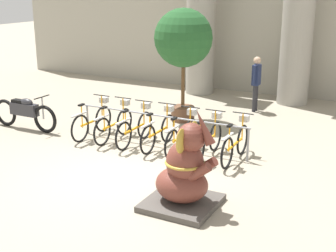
{
  "coord_description": "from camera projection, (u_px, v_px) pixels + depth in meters",
  "views": [
    {
      "loc": [
        4.89,
        -7.3,
        3.72
      ],
      "look_at": [
        0.77,
        0.58,
        1.0
      ],
      "focal_mm": 50.0,
      "sensor_mm": 36.0,
      "label": 1
    }
  ],
  "objects": [
    {
      "name": "building_facade",
      "position": [
        257.0,
        5.0,
        15.85
      ],
      "size": [
        20.0,
        0.2,
        6.0
      ],
      "color": "#A39E8E",
      "rests_on": "ground_plane"
    },
    {
      "name": "potted_tree",
      "position": [
        183.0,
        41.0,
        12.61
      ],
      "size": [
        1.59,
        1.59,
        3.11
      ],
      "color": "brown",
      "rests_on": "ground_plane"
    },
    {
      "name": "bicycle_5",
      "position": [
        208.0,
        140.0,
        10.35
      ],
      "size": [
        0.48,
        1.67,
        0.99
      ],
      "color": "black",
      "rests_on": "ground_plane"
    },
    {
      "name": "elephant_statue",
      "position": [
        184.0,
        174.0,
        7.96
      ],
      "size": [
        1.2,
        1.2,
        1.8
      ],
      "color": "#4C4742",
      "rests_on": "ground_plane"
    },
    {
      "name": "person_pedestrian",
      "position": [
        256.0,
        79.0,
        13.93
      ],
      "size": [
        0.22,
        0.47,
        1.66
      ],
      "color": "#28282D",
      "rests_on": "ground_plane"
    },
    {
      "name": "bicycle_1",
      "position": [
        114.0,
        124.0,
        11.52
      ],
      "size": [
        0.48,
        1.67,
        0.99
      ],
      "color": "black",
      "rests_on": "ground_plane"
    },
    {
      "name": "bicycle_4",
      "position": [
        182.0,
        135.0,
        10.64
      ],
      "size": [
        0.48,
        1.67,
        0.99
      ],
      "color": "black",
      "rests_on": "ground_plane"
    },
    {
      "name": "motorcycle",
      "position": [
        25.0,
        112.0,
        12.31
      ],
      "size": [
        2.13,
        0.55,
        0.96
      ],
      "color": "black",
      "rests_on": "ground_plane"
    },
    {
      "name": "column_right",
      "position": [
        298.0,
        21.0,
        14.39
      ],
      "size": [
        1.21,
        1.21,
        5.16
      ],
      "color": "gray",
      "rests_on": "ground_plane"
    },
    {
      "name": "bike_rack",
      "position": [
        161.0,
        121.0,
        10.97
      ],
      "size": [
        4.38,
        0.05,
        0.77
      ],
      "color": "gray",
      "rests_on": "ground_plane"
    },
    {
      "name": "ground_plane",
      "position": [
        121.0,
        176.0,
        9.44
      ],
      "size": [
        60.0,
        60.0,
        0.0
      ],
      "primitive_type": "plane",
      "color": "#9E937F"
    },
    {
      "name": "bicycle_3",
      "position": [
        159.0,
        131.0,
        10.95
      ],
      "size": [
        0.48,
        1.67,
        0.99
      ],
      "color": "black",
      "rests_on": "ground_plane"
    },
    {
      "name": "bicycle_6",
      "position": [
        236.0,
        143.0,
        10.13
      ],
      "size": [
        0.48,
        1.67,
        0.99
      ],
      "color": "black",
      "rests_on": "ground_plane"
    },
    {
      "name": "bicycle_2",
      "position": [
        135.0,
        128.0,
        11.2
      ],
      "size": [
        0.48,
        1.67,
        0.99
      ],
      "color": "black",
      "rests_on": "ground_plane"
    },
    {
      "name": "column_left",
      "position": [
        201.0,
        17.0,
        15.84
      ],
      "size": [
        1.21,
        1.21,
        5.16
      ],
      "color": "gray",
      "rests_on": "ground_plane"
    },
    {
      "name": "bicycle_0",
      "position": [
        93.0,
        121.0,
        11.77
      ],
      "size": [
        0.48,
        1.67,
        0.99
      ],
      "color": "black",
      "rests_on": "ground_plane"
    }
  ]
}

